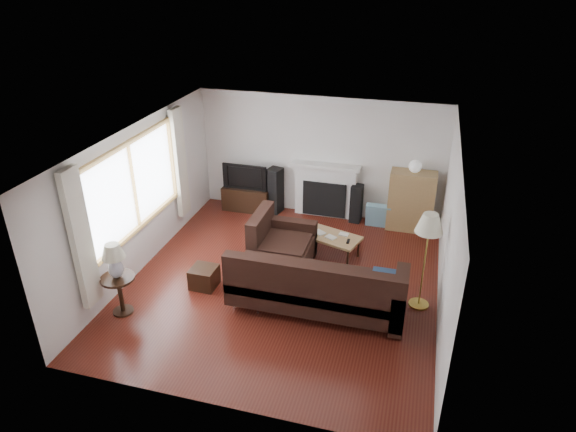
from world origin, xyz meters
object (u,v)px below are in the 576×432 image
(tv_stand, at_px, (247,198))
(floor_lamp, at_px, (424,262))
(bookshelf, at_px, (411,201))
(sectional_sofa, at_px, (318,282))
(coffee_table, at_px, (331,245))
(side_table, at_px, (121,295))

(tv_stand, height_order, floor_lamp, floor_lamp)
(bookshelf, xyz_separation_m, sectional_sofa, (-1.20, -3.02, -0.14))
(bookshelf, xyz_separation_m, coffee_table, (-1.29, -1.42, -0.40))
(sectional_sofa, height_order, floor_lamp, floor_lamp)
(bookshelf, distance_m, floor_lamp, 2.57)
(tv_stand, height_order, coffee_table, tv_stand)
(bookshelf, relative_size, coffee_table, 1.18)
(sectional_sofa, bearing_deg, coffee_table, 93.44)
(side_table, bearing_deg, coffee_table, 42.49)
(sectional_sofa, height_order, side_table, sectional_sofa)
(floor_lamp, relative_size, side_table, 2.51)
(tv_stand, xyz_separation_m, coffee_table, (2.10, -1.40, -0.05))
(tv_stand, xyz_separation_m, bookshelf, (3.40, 0.02, 0.35))
(bookshelf, height_order, side_table, bookshelf)
(side_table, bearing_deg, floor_lamp, 17.65)
(floor_lamp, bearing_deg, tv_stand, 145.89)
(bookshelf, bearing_deg, side_table, -135.76)
(bookshelf, bearing_deg, tv_stand, -179.66)
(sectional_sofa, bearing_deg, tv_stand, 126.22)
(sectional_sofa, distance_m, coffee_table, 1.63)
(tv_stand, bearing_deg, bookshelf, 0.34)
(tv_stand, bearing_deg, coffee_table, -33.64)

